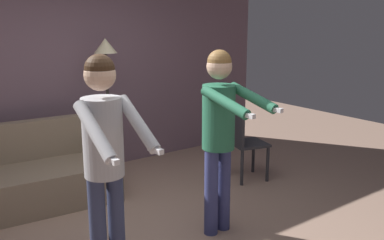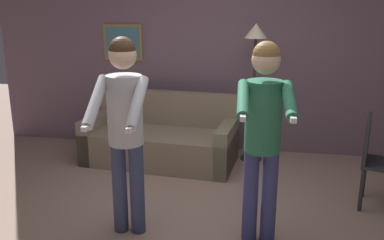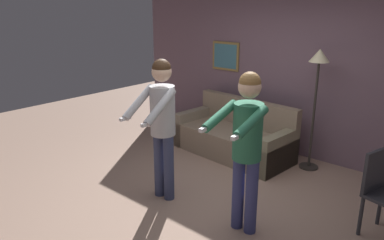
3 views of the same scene
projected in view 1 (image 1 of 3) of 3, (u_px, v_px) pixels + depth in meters
The scene contains 6 objects.
back_wall_assembly at pixel (57, 76), 5.32m from camera, with size 6.40×0.09×2.60m.
couch at pixel (25, 181), 4.64m from camera, with size 1.97×1.01×0.87m.
torchiere_lamp at pixel (106, 68), 5.28m from camera, with size 0.28×0.28×1.76m.
person_standing_left at pixel (105, 147), 3.16m from camera, with size 0.45×0.67×1.76m.
person_standing_right at pixel (220, 125), 3.87m from camera, with size 0.46×0.74×1.73m.
dining_chair_distant at pixel (242, 139), 5.34m from camera, with size 0.51×0.51×0.93m.
Camera 1 is at (-1.80, -3.05, 1.99)m, focal length 40.00 mm.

